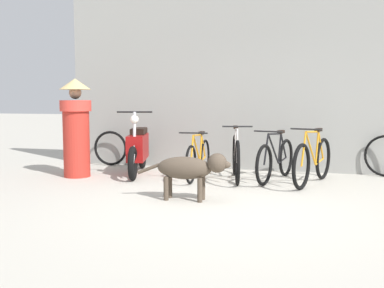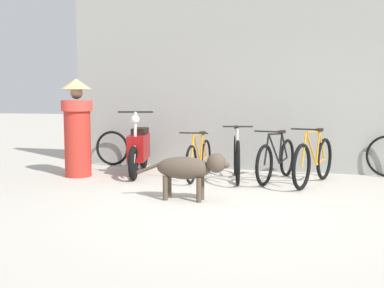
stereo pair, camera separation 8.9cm
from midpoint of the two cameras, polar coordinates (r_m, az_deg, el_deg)
The scene contains 10 objects.
ground_plane at distance 5.40m, azimuth 4.98°, elevation -8.24°, with size 60.00×60.00×0.00m, color #B7B2A5.
shop_wall_back at distance 8.34m, azimuth 9.19°, elevation 8.33°, with size 7.40×0.20×3.38m.
bicycle_0 at distance 7.34m, azimuth 1.25°, elevation -1.88°, with size 0.46×1.56×0.79m.
bicycle_1 at distance 7.26m, azimuth 6.03°, elevation -1.71°, with size 0.49×1.62×0.90m.
bicycle_2 at distance 7.29m, azimuth 11.02°, elevation -1.98°, with size 0.56×1.60×0.82m.
bicycle_3 at distance 7.09m, azimuth 15.54°, elevation -2.13°, with size 0.62×1.63×0.88m.
motorcycle at distance 7.84m, azimuth -6.44°, elevation -0.60°, with size 0.65×1.81×1.10m.
stray_dog at distance 5.76m, azimuth 0.16°, elevation -3.10°, with size 1.25×0.30×0.62m.
person_in_robes at distance 7.74m, azimuth -14.04°, elevation 2.29°, with size 0.72×0.72×1.64m.
spare_tire_left at distance 8.96m, azimuth -9.82°, elevation -0.52°, with size 0.68×0.09×0.68m.
Camera 2 is at (1.02, -5.14, 1.30)m, focal length 42.00 mm.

